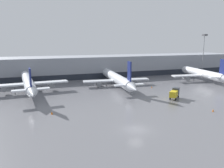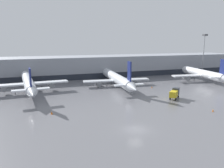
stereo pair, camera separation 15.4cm
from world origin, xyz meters
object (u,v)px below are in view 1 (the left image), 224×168
at_px(service_truck_1, 175,93).
at_px(traffic_cone_0, 52,113).
at_px(parked_jet_2, 203,74).
at_px(traffic_cone_3, 152,87).
at_px(traffic_cone_4, 213,110).
at_px(parked_jet_3, 28,82).
at_px(apron_light_mast_4, 204,43).
at_px(parked_jet_0, 117,79).

relative_size(service_truck_1, traffic_cone_0, 6.87).
distance_m(service_truck_1, traffic_cone_0, 33.07).
bearing_deg(parked_jet_2, traffic_cone_0, 117.44).
distance_m(traffic_cone_3, traffic_cone_4, 27.06).
height_order(parked_jet_2, traffic_cone_0, parked_jet_2).
bearing_deg(traffic_cone_4, traffic_cone_3, 91.04).
relative_size(parked_jet_3, apron_light_mast_4, 2.01).
xyz_separation_m(service_truck_1, traffic_cone_3, (1.14, 14.62, -1.30)).
xyz_separation_m(parked_jet_0, service_truck_1, (8.88, -22.04, -0.96)).
distance_m(parked_jet_0, parked_jet_2, 35.60).
xyz_separation_m(parked_jet_2, traffic_cone_0, (-59.58, -21.82, -2.57)).
relative_size(traffic_cone_4, apron_light_mast_4, 0.03).
bearing_deg(parked_jet_3, service_truck_1, -123.35).
bearing_deg(apron_light_mast_4, traffic_cone_0, -152.94).
relative_size(parked_jet_3, service_truck_1, 8.48).
distance_m(parked_jet_2, traffic_cone_0, 63.50).
bearing_deg(parked_jet_3, traffic_cone_0, -172.04).
bearing_deg(apron_light_mast_4, parked_jet_0, -165.48).
bearing_deg(apron_light_mast_4, parked_jet_2, -130.23).
bearing_deg(parked_jet_0, parked_jet_2, -89.82).
bearing_deg(service_truck_1, traffic_cone_4, -123.10).
bearing_deg(parked_jet_3, parked_jet_0, -92.33).
distance_m(parked_jet_2, traffic_cone_4, 40.56).
distance_m(service_truck_1, traffic_cone_3, 14.72).
xyz_separation_m(traffic_cone_0, traffic_cone_3, (34.10, 17.04, -0.04)).
bearing_deg(traffic_cone_3, parked_jet_3, 171.21).
relative_size(parked_jet_0, traffic_cone_0, 61.31).
bearing_deg(parked_jet_0, service_truck_1, -153.62).
relative_size(parked_jet_2, traffic_cone_4, 53.94).
relative_size(traffic_cone_0, traffic_cone_4, 1.06).
height_order(service_truck_1, apron_light_mast_4, apron_light_mast_4).
bearing_deg(service_truck_1, traffic_cone_0, 143.65).
relative_size(parked_jet_2, traffic_cone_3, 57.71).
distance_m(traffic_cone_0, traffic_cone_3, 38.12).
relative_size(parked_jet_3, traffic_cone_4, 61.61).
bearing_deg(service_truck_1, parked_jet_0, 71.39).
distance_m(parked_jet_2, traffic_cone_3, 26.06).
bearing_deg(traffic_cone_3, service_truck_1, -94.46).
bearing_deg(parked_jet_3, parked_jet_2, -96.09).
bearing_deg(service_truck_1, parked_jet_3, 111.02).
distance_m(parked_jet_3, apron_light_mast_4, 79.76).
xyz_separation_m(parked_jet_3, traffic_cone_0, (5.29, -23.13, -2.97)).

